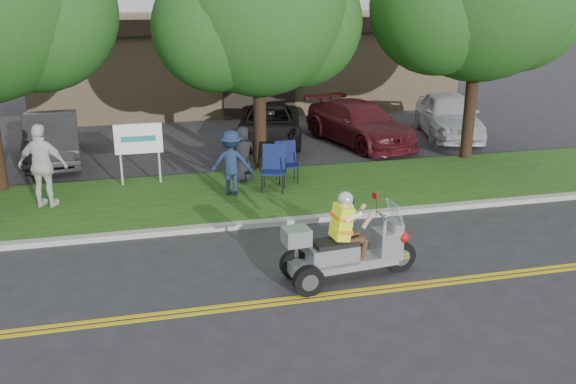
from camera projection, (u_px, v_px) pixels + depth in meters
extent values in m
plane|color=#28282B|center=(311.00, 284.00, 11.10)|extent=(120.00, 120.00, 0.00)
cube|color=gold|center=(320.00, 299.00, 10.56)|extent=(60.00, 0.10, 0.01)
cube|color=gold|center=(317.00, 295.00, 10.71)|extent=(60.00, 0.10, 0.01)
cube|color=#A8A89E|center=(275.00, 222.00, 13.89)|extent=(60.00, 0.25, 0.12)
cube|color=#1C4512|center=(257.00, 193.00, 15.87)|extent=(60.00, 4.00, 0.10)
cube|color=#9E7F5B|center=(242.00, 59.00, 28.42)|extent=(18.00, 8.00, 4.00)
cube|color=black|center=(258.00, 26.00, 24.15)|extent=(18.00, 0.30, 0.60)
sphere|color=#194614|center=(36.00, 11.00, 15.21)|extent=(4.05, 4.05, 4.05)
cylinder|color=#332114|center=(260.00, 101.00, 17.18)|extent=(0.36, 0.36, 4.20)
sphere|color=#194614|center=(258.00, 7.00, 16.37)|extent=(4.80, 4.80, 4.80)
sphere|color=#194614|center=(298.00, 23.00, 17.06)|extent=(3.60, 3.60, 3.60)
sphere|color=#194614|center=(215.00, 28.00, 16.08)|extent=(3.36, 3.36, 3.36)
cylinder|color=#332114|center=(472.00, 84.00, 18.36)|extent=(0.36, 0.36, 4.76)
sphere|color=#194614|center=(517.00, 1.00, 18.20)|extent=(4.20, 4.20, 4.20)
sphere|color=#194614|center=(439.00, 5.00, 17.14)|extent=(3.92, 3.92, 3.92)
cylinder|color=silver|center=(121.00, 169.00, 16.24)|extent=(0.06, 0.06, 1.10)
cylinder|color=silver|center=(160.00, 166.00, 16.47)|extent=(0.06, 0.06, 1.10)
cube|color=white|center=(138.00, 139.00, 16.10)|extent=(1.25, 0.06, 0.80)
cylinder|color=black|center=(400.00, 256.00, 11.55)|extent=(0.61, 0.20, 0.60)
cylinder|color=black|center=(309.00, 281.00, 10.61)|extent=(0.57, 0.20, 0.56)
cylinder|color=black|center=(295.00, 264.00, 11.26)|extent=(0.57, 0.20, 0.56)
cube|color=#A7A9B1|center=(347.00, 262.00, 11.20)|extent=(1.93, 0.63, 0.18)
cube|color=#A7A9B1|center=(333.00, 254.00, 11.04)|extent=(0.94, 0.54, 0.35)
cube|color=black|center=(335.00, 243.00, 10.98)|extent=(0.83, 0.49, 0.10)
cube|color=#A7A9B1|center=(387.00, 244.00, 11.36)|extent=(0.49, 0.52, 0.55)
cube|color=silver|center=(395.00, 214.00, 11.22)|extent=(0.23, 0.48, 0.49)
cube|color=#A7A9B1|center=(296.00, 236.00, 10.68)|extent=(0.49, 0.46, 0.30)
sphere|color=#B20C0F|center=(402.00, 236.00, 11.25)|extent=(0.22, 0.22, 0.22)
cube|color=#C9DD17|center=(342.00, 222.00, 10.89)|extent=(0.38, 0.43, 0.65)
sphere|color=silver|center=(345.00, 199.00, 10.78)|extent=(0.29, 0.29, 0.29)
cylinder|color=black|center=(262.00, 184.00, 15.63)|extent=(0.03, 0.03, 0.49)
cylinder|color=black|center=(283.00, 185.00, 15.59)|extent=(0.03, 0.03, 0.49)
cylinder|color=black|center=(264.00, 178.00, 16.10)|extent=(0.03, 0.03, 0.49)
cylinder|color=black|center=(284.00, 179.00, 16.05)|extent=(0.03, 0.03, 0.49)
cube|color=#101C4C|center=(273.00, 172.00, 15.76)|extent=(0.76, 0.73, 0.04)
cube|color=#101C4C|center=(274.00, 157.00, 15.91)|extent=(0.64, 0.37, 0.67)
cylinder|color=black|center=(280.00, 177.00, 16.31)|extent=(0.03, 0.03, 0.46)
cylinder|color=black|center=(298.00, 176.00, 16.40)|extent=(0.03, 0.03, 0.46)
cylinder|color=black|center=(277.00, 172.00, 16.73)|extent=(0.03, 0.03, 0.46)
cylinder|color=black|center=(294.00, 171.00, 16.82)|extent=(0.03, 0.03, 0.46)
cube|color=#0E1544|center=(287.00, 165.00, 16.49)|extent=(0.59, 0.54, 0.04)
cube|color=#0E1544|center=(285.00, 152.00, 16.62)|extent=(0.58, 0.20, 0.62)
imported|color=silver|center=(43.00, 166.00, 14.47)|extent=(1.29, 0.85, 2.03)
imported|color=#192647|center=(231.00, 163.00, 15.40)|extent=(1.20, 0.88, 1.67)
imported|color=black|center=(243.00, 154.00, 16.47)|extent=(0.77, 0.53, 1.54)
imported|color=#272729|center=(52.00, 138.00, 18.77)|extent=(1.97, 4.57, 1.46)
imported|color=black|center=(269.00, 124.00, 21.11)|extent=(3.15, 5.03, 1.30)
imported|color=#4B1118|center=(359.00, 123.00, 20.97)|extent=(3.15, 5.25, 1.43)
imported|color=silver|center=(448.00, 115.00, 21.95)|extent=(3.04, 4.98, 1.58)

